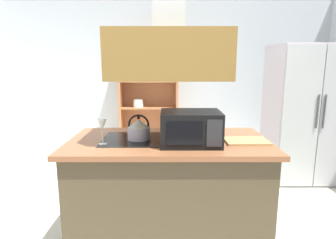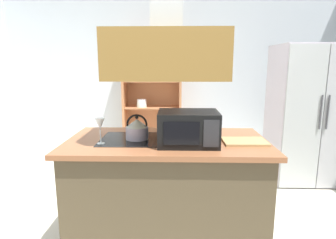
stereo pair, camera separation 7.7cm
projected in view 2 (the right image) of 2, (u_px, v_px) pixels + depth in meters
name	position (u px, v px, depth m)	size (l,w,h in m)	color
ground_plane	(160.00, 236.00, 2.53)	(7.80, 7.80, 0.00)	beige
wall_back	(169.00, 73.00, 5.22)	(6.00, 0.12, 2.70)	silver
kitchen_island	(167.00, 190.00, 2.43)	(1.65, 0.89, 0.90)	#4A3D29
range_hood	(167.00, 39.00, 2.19)	(0.90, 0.70, 1.30)	olive
refrigerator	(308.00, 114.00, 3.66)	(0.90, 0.77, 1.76)	#BDB3BF
dish_cabinet	(152.00, 103.00, 5.11)	(1.04, 0.40, 1.87)	#B47147
kettle	(137.00, 129.00, 2.33)	(0.19, 0.19, 0.21)	#BFB2C4
cutting_board	(245.00, 141.00, 2.24)	(0.34, 0.24, 0.02)	tan
microwave	(188.00, 128.00, 2.17)	(0.46, 0.35, 0.26)	black
wine_glass_on_counter	(100.00, 125.00, 2.18)	(0.08, 0.08, 0.21)	silver
fruit_bowl	(182.00, 127.00, 2.56)	(0.23, 0.23, 0.14)	silver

